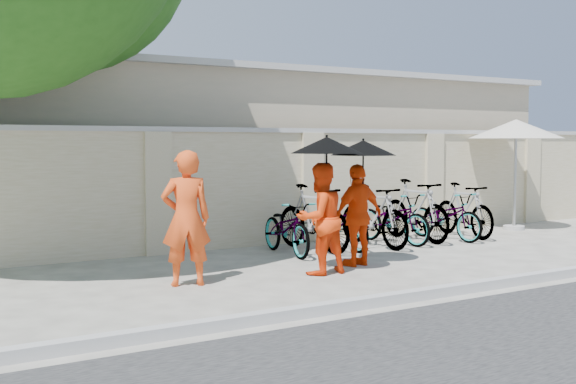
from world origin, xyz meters
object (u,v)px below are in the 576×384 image
monk_left (186,218)px  monk_right (358,215)px  monk_center (320,219)px  patio_umbrella (516,130)px

monk_left → monk_right: size_ratio=1.15×
monk_center → monk_left: bearing=-11.9°
monk_center → patio_umbrella: 6.74m
monk_center → patio_umbrella: size_ratio=0.65×
monk_right → monk_left: bearing=-5.9°
monk_left → patio_umbrella: bearing=-152.4°
monk_right → patio_umbrella: bearing=-168.3°
monk_left → monk_center: 1.92m
patio_umbrella → monk_left: bearing=-167.7°
monk_left → patio_umbrella: 8.47m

